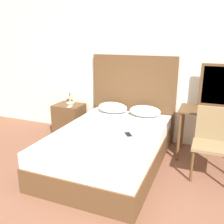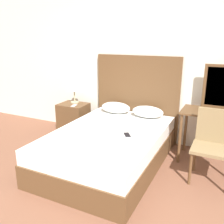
% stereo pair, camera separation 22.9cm
% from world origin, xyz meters
% --- Properties ---
extents(wall_back, '(10.00, 0.06, 2.70)m').
position_xyz_m(wall_back, '(0.00, 2.78, 1.35)').
color(wall_back, silver).
rests_on(wall_back, ground_plane).
extents(bed, '(1.42, 2.12, 0.51)m').
position_xyz_m(bed, '(-0.00, 1.61, 0.25)').
color(bed, brown).
rests_on(bed, ground_plane).
extents(headboard, '(1.49, 0.05, 1.48)m').
position_xyz_m(headboard, '(-0.00, 2.70, 0.74)').
color(headboard, brown).
rests_on(headboard, ground_plane).
extents(pillow_left, '(0.52, 0.33, 0.18)m').
position_xyz_m(pillow_left, '(-0.29, 2.46, 0.60)').
color(pillow_left, white).
rests_on(pillow_left, bed).
extents(pillow_right, '(0.52, 0.33, 0.18)m').
position_xyz_m(pillow_right, '(0.29, 2.46, 0.60)').
color(pillow_right, white).
rests_on(pillow_right, bed).
extents(phone_on_bed, '(0.14, 0.16, 0.01)m').
position_xyz_m(phone_on_bed, '(0.29, 1.59, 0.51)').
color(phone_on_bed, black).
rests_on(phone_on_bed, bed).
extents(nightstand, '(0.51, 0.42, 0.58)m').
position_xyz_m(nightstand, '(-1.14, 2.40, 0.29)').
color(nightstand, brown).
rests_on(nightstand, ground_plane).
extents(table_lamp, '(0.20, 0.20, 0.38)m').
position_xyz_m(table_lamp, '(-1.16, 2.48, 0.86)').
color(table_lamp, tan).
rests_on(table_lamp, nightstand).
extents(phone_on_nightstand, '(0.10, 0.16, 0.01)m').
position_xyz_m(phone_on_nightstand, '(-1.04, 2.29, 0.59)').
color(phone_on_nightstand, '#B7B7BC').
rests_on(phone_on_nightstand, nightstand).
extents(vanity_desk, '(1.05, 0.53, 0.77)m').
position_xyz_m(vanity_desk, '(1.39, 2.32, 0.64)').
color(vanity_desk, brown).
rests_on(vanity_desk, ground_plane).
extents(vanity_mirror, '(0.59, 0.03, 0.64)m').
position_xyz_m(vanity_mirror, '(1.39, 2.56, 1.09)').
color(vanity_mirror, brown).
rests_on(vanity_mirror, vanity_desk).
extents(chair, '(0.48, 0.44, 0.91)m').
position_xyz_m(chair, '(1.36, 1.85, 0.52)').
color(chair, olive).
rests_on(chair, ground_plane).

